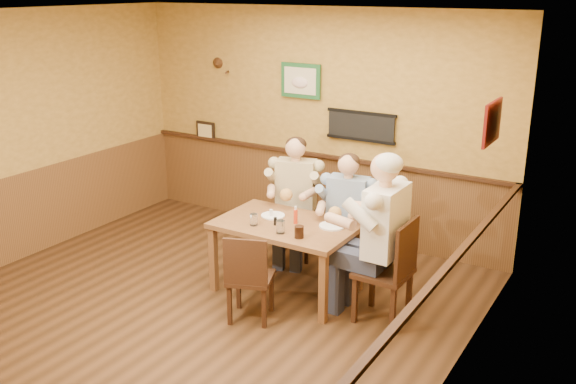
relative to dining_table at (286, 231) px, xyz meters
name	(u,v)px	position (x,y,z in m)	size (l,w,h in m)	color
room	(206,141)	(-0.44, -0.68, 1.03)	(5.02, 5.03, 2.81)	#331F0F
dining_table	(286,231)	(0.00, 0.00, 0.00)	(1.40, 0.90, 0.75)	brown
chair_back_left	(296,220)	(-0.36, 0.80, -0.21)	(0.42, 0.42, 0.90)	#3A2112
chair_back_right	(347,239)	(0.38, 0.64, -0.22)	(0.40, 0.40, 0.87)	#3A2112
chair_right_end	(383,270)	(1.09, -0.05, -0.15)	(0.47, 0.47, 1.02)	#3A2112
chair_near_side	(250,276)	(0.01, -0.67, -0.22)	(0.41, 0.41, 0.88)	#3A2112
diner_tan_shirt	(296,204)	(-0.36, 0.80, -0.01)	(0.59, 0.59, 1.29)	#CEBC8E
diner_blue_polo	(347,222)	(0.38, 0.64, -0.04)	(0.57, 0.57, 1.24)	#7891B5
diner_white_elder	(385,248)	(1.09, -0.05, 0.07)	(0.68, 0.68, 1.46)	white
water_glass_left	(254,220)	(-0.24, -0.22, 0.15)	(0.08, 0.08, 0.12)	white
water_glass_mid	(281,227)	(0.10, -0.26, 0.16)	(0.09, 0.09, 0.13)	silver
cola_tumbler	(299,232)	(0.31, -0.27, 0.15)	(0.09, 0.09, 0.12)	black
hot_sauce_bottle	(296,216)	(0.09, 0.03, 0.17)	(0.04, 0.04, 0.17)	red
salt_shaker	(271,213)	(-0.22, 0.06, 0.13)	(0.03, 0.03, 0.08)	silver
pepper_shaker	(275,221)	(-0.06, -0.11, 0.13)	(0.03, 0.03, 0.08)	black
plate_far_left	(273,216)	(-0.22, 0.09, 0.10)	(0.25, 0.25, 0.02)	white
plate_far_right	(332,226)	(0.45, 0.14, 0.10)	(0.26, 0.26, 0.02)	white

